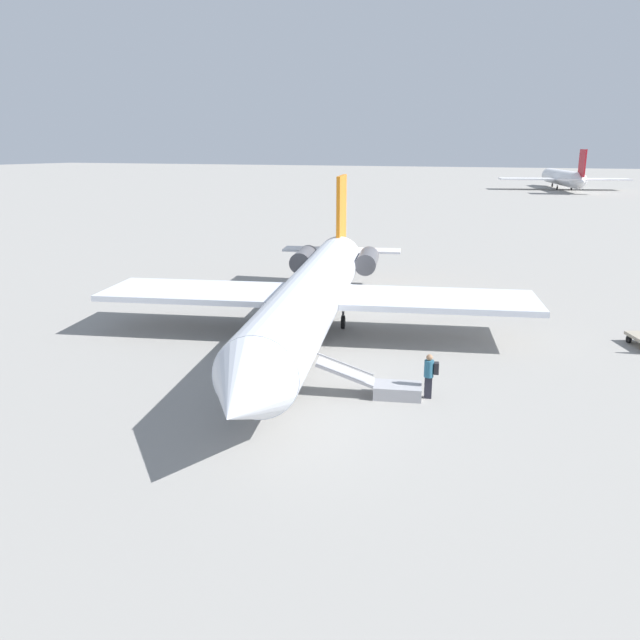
{
  "coord_description": "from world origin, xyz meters",
  "views": [
    {
      "loc": [
        27.12,
        11.59,
        9.16
      ],
      "look_at": [
        3.07,
        1.68,
        1.98
      ],
      "focal_mm": 35.0,
      "sensor_mm": 36.0,
      "label": 1
    }
  ],
  "objects_px": {
    "airplane_far_right": "(563,178)",
    "boarding_stairs": "(387,387)",
    "airplane_main": "(315,292)",
    "passenger": "(430,373)"
  },
  "relations": [
    {
      "from": "airplane_far_right",
      "to": "passenger",
      "type": "xyz_separation_m",
      "value": [
        133.98,
        -0.39,
        -1.67
      ]
    },
    {
      "from": "boarding_stairs",
      "to": "passenger",
      "type": "relative_size",
      "value": 2.38
    },
    {
      "from": "airplane_far_right",
      "to": "boarding_stairs",
      "type": "height_order",
      "value": "airplane_far_right"
    },
    {
      "from": "airplane_far_right",
      "to": "boarding_stairs",
      "type": "relative_size",
      "value": 9.03
    },
    {
      "from": "airplane_main",
      "to": "passenger",
      "type": "relative_size",
      "value": 16.77
    },
    {
      "from": "boarding_stairs",
      "to": "passenger",
      "type": "distance_m",
      "value": 1.71
    },
    {
      "from": "airplane_main",
      "to": "boarding_stairs",
      "type": "relative_size",
      "value": 7.05
    },
    {
      "from": "boarding_stairs",
      "to": "passenger",
      "type": "bearing_deg",
      "value": -177.29
    },
    {
      "from": "passenger",
      "to": "airplane_far_right",
      "type": "bearing_deg",
      "value": -104.17
    },
    {
      "from": "airplane_main",
      "to": "boarding_stairs",
      "type": "distance_m",
      "value": 8.9
    }
  ]
}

